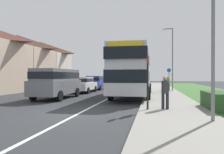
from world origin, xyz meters
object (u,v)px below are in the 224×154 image
(pedestrian_walking_away, at_px, (168,83))
(street_lamp_mid, at_px, (171,55))
(street_lamp_near, at_px, (210,5))
(double_decker_bus, at_px, (133,70))
(cycle_route_sign, at_px, (169,78))
(parked_car_white, at_px, (83,84))
(parked_car_blue, at_px, (95,82))
(parked_van_grey, at_px, (57,81))
(bus_stop_sign, at_px, (148,79))
(pedestrian_at_stop, at_px, (165,91))

(pedestrian_walking_away, bearing_deg, street_lamp_mid, 50.78)
(pedestrian_walking_away, relative_size, street_lamp_near, 0.23)
(double_decker_bus, height_order, cycle_route_sign, double_decker_bus)
(parked_car_white, xyz_separation_m, parked_car_blue, (-0.08, 4.89, 0.04))
(parked_car_white, xyz_separation_m, cycle_route_sign, (8.55, 4.65, 0.56))
(parked_van_grey, bearing_deg, street_lamp_near, -37.47)
(parked_car_white, bearing_deg, pedestrian_walking_away, 16.65)
(parked_car_blue, height_order, pedestrian_walking_away, pedestrian_walking_away)
(double_decker_bus, relative_size, street_lamp_mid, 1.48)
(parked_car_white, bearing_deg, double_decker_bus, -32.57)
(street_lamp_mid, bearing_deg, double_decker_bus, -118.95)
(bus_stop_sign, distance_m, street_lamp_mid, 13.55)
(double_decker_bus, bearing_deg, street_lamp_near, -68.96)
(cycle_route_sign, xyz_separation_m, street_lamp_near, (0.13, -17.01, 2.70))
(bus_stop_sign, bearing_deg, pedestrian_walking_away, 81.99)
(parked_van_grey, height_order, cycle_route_sign, cycle_route_sign)
(double_decker_bus, distance_m, street_lamp_mid, 7.36)
(double_decker_bus, xyz_separation_m, street_lamp_mid, (3.46, 6.26, 1.73))
(parked_car_blue, xyz_separation_m, pedestrian_walking_away, (8.38, -2.40, 0.06))
(double_decker_bus, height_order, parked_car_blue, double_decker_bus)
(bus_stop_sign, height_order, cycle_route_sign, bus_stop_sign)
(bus_stop_sign, relative_size, street_lamp_mid, 0.39)
(pedestrian_at_stop, height_order, pedestrian_walking_away, same)
(double_decker_bus, height_order, street_lamp_mid, street_lamp_mid)
(double_decker_bus, relative_size, street_lamp_near, 1.38)
(double_decker_bus, xyz_separation_m, bus_stop_sign, (1.31, -6.91, -0.60))
(parked_car_blue, bearing_deg, double_decker_bus, -57.23)
(parked_car_blue, distance_m, pedestrian_walking_away, 8.72)
(cycle_route_sign, distance_m, street_lamp_near, 17.23)
(parked_car_blue, distance_m, street_lamp_mid, 9.44)
(pedestrian_at_stop, height_order, street_lamp_mid, street_lamp_mid)
(parked_van_grey, relative_size, pedestrian_at_stop, 3.11)
(parked_van_grey, xyz_separation_m, pedestrian_at_stop, (7.49, -4.42, -0.31))
(parked_car_white, relative_size, street_lamp_mid, 0.63)
(parked_car_blue, distance_m, street_lamp_near, 19.61)
(parked_car_blue, bearing_deg, pedestrian_walking_away, -15.99)
(street_lamp_near, bearing_deg, double_decker_bus, 111.04)
(pedestrian_at_stop, distance_m, street_lamp_near, 4.17)
(parked_car_blue, relative_size, street_lamp_mid, 0.66)
(pedestrian_at_stop, xyz_separation_m, bus_stop_sign, (-0.80, -0.25, 0.56))
(pedestrian_walking_away, bearing_deg, street_lamp_near, -88.53)
(parked_car_blue, bearing_deg, pedestrian_at_stop, -63.57)
(pedestrian_walking_away, height_order, street_lamp_mid, street_lamp_mid)
(bus_stop_sign, bearing_deg, street_lamp_mid, 80.70)
(pedestrian_at_stop, distance_m, pedestrian_walking_away, 12.52)
(pedestrian_walking_away, height_order, cycle_route_sign, cycle_route_sign)
(pedestrian_at_stop, relative_size, street_lamp_near, 0.23)
(parked_van_grey, bearing_deg, street_lamp_mid, 43.90)
(parked_car_white, bearing_deg, bus_stop_sign, -57.54)
(parked_van_grey, relative_size, street_lamp_near, 0.72)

